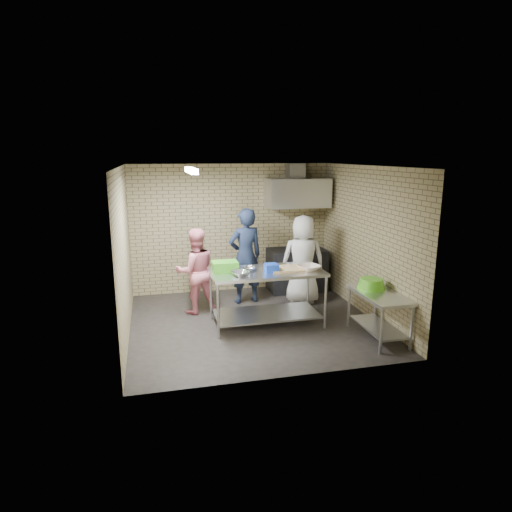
{
  "coord_description": "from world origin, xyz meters",
  "views": [
    {
      "loc": [
        -1.65,
        -7.1,
        2.89
      ],
      "look_at": [
        0.1,
        0.2,
        1.15
      ],
      "focal_mm": 30.92,
      "sensor_mm": 36.0,
      "label": 1
    }
  ],
  "objects_px": {
    "stove": "(297,270)",
    "woman_white": "(303,260)",
    "side_counter": "(378,315)",
    "bottle_green": "(314,196)",
    "man_navy": "(245,256)",
    "blue_tub": "(271,268)",
    "prep_table": "(267,297)",
    "green_crate": "(225,266)",
    "woman_pink": "(196,271)",
    "green_basin": "(371,284)"
  },
  "relations": [
    {
      "from": "stove",
      "to": "green_crate",
      "type": "distance_m",
      "value": 2.53
    },
    {
      "from": "green_crate",
      "to": "side_counter",
      "type": "bearing_deg",
      "value": -25.97
    },
    {
      "from": "bottle_green",
      "to": "stove",
      "type": "bearing_deg",
      "value": -151.93
    },
    {
      "from": "green_basin",
      "to": "woman_white",
      "type": "relative_size",
      "value": 0.26
    },
    {
      "from": "prep_table",
      "to": "man_navy",
      "type": "xyz_separation_m",
      "value": [
        -0.11,
        1.23,
        0.46
      ]
    },
    {
      "from": "green_crate",
      "to": "man_navy",
      "type": "distance_m",
      "value": 1.26
    },
    {
      "from": "green_crate",
      "to": "blue_tub",
      "type": "xyz_separation_m",
      "value": [
        0.75,
        -0.22,
        -0.02
      ]
    },
    {
      "from": "green_crate",
      "to": "woman_white",
      "type": "relative_size",
      "value": 0.24
    },
    {
      "from": "blue_tub",
      "to": "bottle_green",
      "type": "bearing_deg",
      "value": 53.81
    },
    {
      "from": "stove",
      "to": "bottle_green",
      "type": "distance_m",
      "value": 1.65
    },
    {
      "from": "prep_table",
      "to": "green_crate",
      "type": "xyz_separation_m",
      "value": [
        -0.7,
        0.12,
        0.56
      ]
    },
    {
      "from": "green_basin",
      "to": "man_navy",
      "type": "bearing_deg",
      "value": 130.38
    },
    {
      "from": "prep_table",
      "to": "bottle_green",
      "type": "bearing_deg",
      "value": 51.57
    },
    {
      "from": "stove",
      "to": "woman_white",
      "type": "bearing_deg",
      "value": -100.61
    },
    {
      "from": "man_navy",
      "to": "green_crate",
      "type": "bearing_deg",
      "value": 51.38
    },
    {
      "from": "green_crate",
      "to": "blue_tub",
      "type": "bearing_deg",
      "value": -16.35
    },
    {
      "from": "green_crate",
      "to": "woman_white",
      "type": "bearing_deg",
      "value": 26.23
    },
    {
      "from": "side_counter",
      "to": "bottle_green",
      "type": "xyz_separation_m",
      "value": [
        0.0,
        2.99,
        1.64
      ]
    },
    {
      "from": "stove",
      "to": "man_navy",
      "type": "distance_m",
      "value": 1.44
    },
    {
      "from": "blue_tub",
      "to": "prep_table",
      "type": "bearing_deg",
      "value": 116.57
    },
    {
      "from": "stove",
      "to": "bottle_green",
      "type": "bearing_deg",
      "value": 28.07
    },
    {
      "from": "blue_tub",
      "to": "bottle_green",
      "type": "xyz_separation_m",
      "value": [
        1.53,
        2.1,
        0.99
      ]
    },
    {
      "from": "green_crate",
      "to": "man_navy",
      "type": "bearing_deg",
      "value": 61.89
    },
    {
      "from": "green_crate",
      "to": "blue_tub",
      "type": "distance_m",
      "value": 0.78
    },
    {
      "from": "stove",
      "to": "green_crate",
      "type": "relative_size",
      "value": 2.82
    },
    {
      "from": "side_counter",
      "to": "stove",
      "type": "distance_m",
      "value": 2.79
    },
    {
      "from": "green_crate",
      "to": "green_basin",
      "type": "xyz_separation_m",
      "value": [
        2.26,
        -0.86,
        -0.21
      ]
    },
    {
      "from": "bottle_green",
      "to": "man_navy",
      "type": "distance_m",
      "value": 2.15
    },
    {
      "from": "green_crate",
      "to": "woman_white",
      "type": "distance_m",
      "value": 1.88
    },
    {
      "from": "stove",
      "to": "man_navy",
      "type": "bearing_deg",
      "value": -156.86
    },
    {
      "from": "prep_table",
      "to": "woman_white",
      "type": "distance_m",
      "value": 1.42
    },
    {
      "from": "green_crate",
      "to": "bottle_green",
      "type": "distance_m",
      "value": 3.11
    },
    {
      "from": "green_crate",
      "to": "woman_pink",
      "type": "bearing_deg",
      "value": 119.25
    },
    {
      "from": "side_counter",
      "to": "woman_pink",
      "type": "distance_m",
      "value": 3.32
    },
    {
      "from": "blue_tub",
      "to": "green_basin",
      "type": "distance_m",
      "value": 1.66
    },
    {
      "from": "prep_table",
      "to": "woman_pink",
      "type": "xyz_separation_m",
      "value": [
        -1.12,
        0.88,
        0.31
      ]
    },
    {
      "from": "green_basin",
      "to": "woman_white",
      "type": "height_order",
      "value": "woman_white"
    },
    {
      "from": "blue_tub",
      "to": "woman_pink",
      "type": "relative_size",
      "value": 0.13
    },
    {
      "from": "blue_tub",
      "to": "green_basin",
      "type": "xyz_separation_m",
      "value": [
        1.51,
        -0.64,
        -0.19
      ]
    },
    {
      "from": "green_basin",
      "to": "woman_pink",
      "type": "distance_m",
      "value": 3.14
    },
    {
      "from": "stove",
      "to": "bottle_green",
      "type": "relative_size",
      "value": 8.0
    },
    {
      "from": "side_counter",
      "to": "man_navy",
      "type": "distance_m",
      "value": 2.85
    },
    {
      "from": "bottle_green",
      "to": "man_navy",
      "type": "xyz_separation_m",
      "value": [
        -1.69,
        -0.77,
        -1.07
      ]
    },
    {
      "from": "stove",
      "to": "woman_pink",
      "type": "bearing_deg",
      "value": -158.67
    },
    {
      "from": "stove",
      "to": "woman_pink",
      "type": "distance_m",
      "value": 2.45
    },
    {
      "from": "prep_table",
      "to": "man_navy",
      "type": "relative_size",
      "value": 1.02
    },
    {
      "from": "prep_table",
      "to": "side_counter",
      "type": "xyz_separation_m",
      "value": [
        1.58,
        -0.99,
        -0.1
      ]
    },
    {
      "from": "stove",
      "to": "woman_white",
      "type": "distance_m",
      "value": 0.93
    },
    {
      "from": "prep_table",
      "to": "man_navy",
      "type": "height_order",
      "value": "man_navy"
    },
    {
      "from": "man_navy",
      "to": "woman_white",
      "type": "distance_m",
      "value": 1.13
    }
  ]
}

